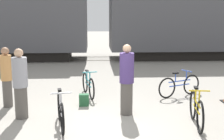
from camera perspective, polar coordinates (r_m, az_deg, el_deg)
name	(u,v)px	position (r m, az deg, el deg)	size (l,w,h in m)	color
ground_plane	(107,126)	(7.47, -0.85, -10.17)	(80.00, 80.00, 0.00)	gray
freight_train	(98,7)	(18.20, -2.49, 11.48)	(53.35, 3.17, 5.73)	black
rail_near	(99,60)	(17.67, -2.38, 1.78)	(65.35, 0.07, 0.01)	#4C4238
rail_far	(99,57)	(19.09, -2.46, 2.41)	(65.35, 0.07, 0.01)	#4C4238
bicycle_teal	(88,85)	(10.03, -4.38, -2.74)	(0.50, 1.60, 0.84)	black
bicycle_yellow	(196,110)	(7.62, 15.16, -7.00)	(0.46, 1.72, 0.93)	black
bicycle_blue	(179,86)	(10.18, 12.24, -2.79)	(1.52, 0.77, 0.82)	black
bicycle_silver	(61,111)	(7.38, -9.37, -7.46)	(0.46, 1.70, 0.90)	black
person_in_purple	(127,80)	(8.05, 2.70, -1.83)	(0.37, 0.37, 1.84)	#514C47
person_in_grey	(20,84)	(8.09, -16.43, -2.47)	(0.37, 0.37, 1.77)	#514C47
person_in_tan	(7,77)	(9.22, -18.72, -1.20)	(0.31, 0.31, 1.70)	#514C47
backpack	(84,100)	(9.01, -5.14, -5.48)	(0.28, 0.20, 0.34)	#235633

